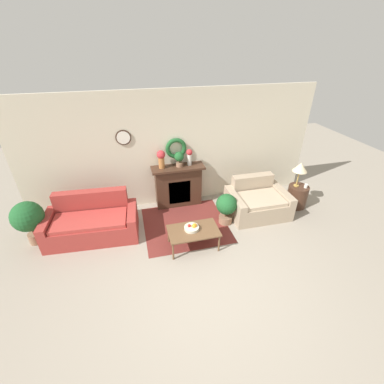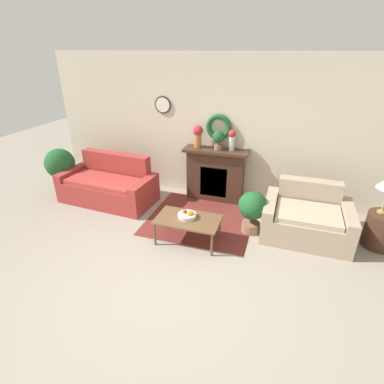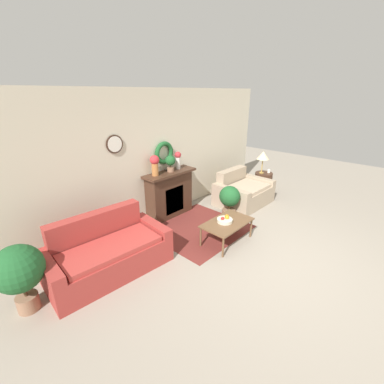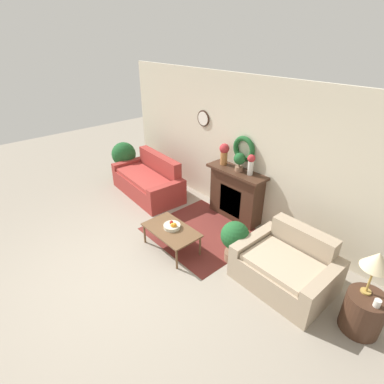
% 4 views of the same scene
% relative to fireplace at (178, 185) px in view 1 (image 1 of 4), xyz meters
% --- Properties ---
extents(ground_plane, '(16.00, 16.00, 0.00)m').
position_rel_fireplace_xyz_m(ground_plane, '(-0.03, -2.61, -0.52)').
color(ground_plane, gray).
extents(floor_rug, '(1.80, 1.68, 0.01)m').
position_rel_fireplace_xyz_m(floor_rug, '(-0.04, -0.87, -0.52)').
color(floor_rug, maroon).
rests_on(floor_rug, ground_plane).
extents(wall_back, '(6.80, 0.16, 2.70)m').
position_rel_fireplace_xyz_m(wall_back, '(-0.04, 0.21, 0.83)').
color(wall_back, beige).
rests_on(wall_back, ground_plane).
extents(fireplace, '(1.22, 0.41, 1.03)m').
position_rel_fireplace_xyz_m(fireplace, '(0.00, 0.00, 0.00)').
color(fireplace, '#42281C').
rests_on(fireplace, ground_plane).
extents(couch_left, '(1.87, 1.01, 0.89)m').
position_rel_fireplace_xyz_m(couch_left, '(-1.96, -0.72, -0.21)').
color(couch_left, '#9E332D').
rests_on(couch_left, ground_plane).
extents(loveseat_right, '(1.34, 1.02, 0.81)m').
position_rel_fireplace_xyz_m(loveseat_right, '(1.70, -0.82, -0.23)').
color(loveseat_right, tan).
rests_on(loveseat_right, ground_plane).
extents(coffee_table, '(0.97, 0.58, 0.40)m').
position_rel_fireplace_xyz_m(coffee_table, '(-0.04, -1.58, -0.15)').
color(coffee_table, brown).
rests_on(coffee_table, ground_plane).
extents(fruit_bowl, '(0.29, 0.29, 0.12)m').
position_rel_fireplace_xyz_m(fruit_bowl, '(-0.05, -1.55, -0.08)').
color(fruit_bowl, beige).
rests_on(fruit_bowl, coffee_table).
extents(side_table_by_loveseat, '(0.47, 0.47, 0.54)m').
position_rel_fireplace_xyz_m(side_table_by_loveseat, '(2.77, -0.80, -0.25)').
color(side_table_by_loveseat, '#42281C').
rests_on(side_table_by_loveseat, ground_plane).
extents(table_lamp, '(0.33, 0.33, 0.60)m').
position_rel_fireplace_xyz_m(table_lamp, '(2.71, -0.75, 0.51)').
color(table_lamp, '#B28E42').
rests_on(table_lamp, side_table_by_loveseat).
extents(mug, '(0.08, 0.08, 0.09)m').
position_rel_fireplace_xyz_m(mug, '(2.88, -0.88, 0.07)').
color(mug, silver).
rests_on(mug, side_table_by_loveseat).
extents(vase_on_mantel_left, '(0.19, 0.19, 0.42)m').
position_rel_fireplace_xyz_m(vase_on_mantel_left, '(-0.37, 0.01, 0.75)').
color(vase_on_mantel_left, '#AD6B38').
rests_on(vase_on_mantel_left, fireplace).
extents(vase_on_mantel_right, '(0.14, 0.14, 0.39)m').
position_rel_fireplace_xyz_m(vase_on_mantel_right, '(0.28, 0.01, 0.73)').
color(vase_on_mantel_right, silver).
rests_on(vase_on_mantel_right, fireplace).
extents(potted_plant_on_mantel, '(0.22, 0.22, 0.35)m').
position_rel_fireplace_xyz_m(potted_plant_on_mantel, '(0.04, -0.01, 0.72)').
color(potted_plant_on_mantel, '#8E664C').
rests_on(potted_plant_on_mantel, fireplace).
extents(potted_plant_floor_by_couch, '(0.59, 0.59, 0.93)m').
position_rel_fireplace_xyz_m(potted_plant_floor_by_couch, '(-3.08, -0.68, 0.08)').
color(potted_plant_floor_by_couch, '#8E664C').
rests_on(potted_plant_floor_by_couch, ground_plane).
extents(potted_plant_floor_by_loveseat, '(0.46, 0.46, 0.71)m').
position_rel_fireplace_xyz_m(potted_plant_floor_by_loveseat, '(0.86, -1.00, -0.09)').
color(potted_plant_floor_by_loveseat, '#8E664C').
rests_on(potted_plant_floor_by_loveseat, ground_plane).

